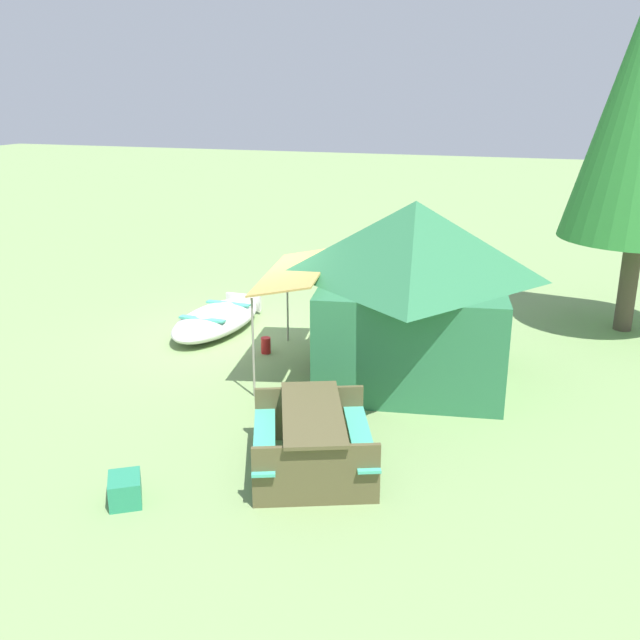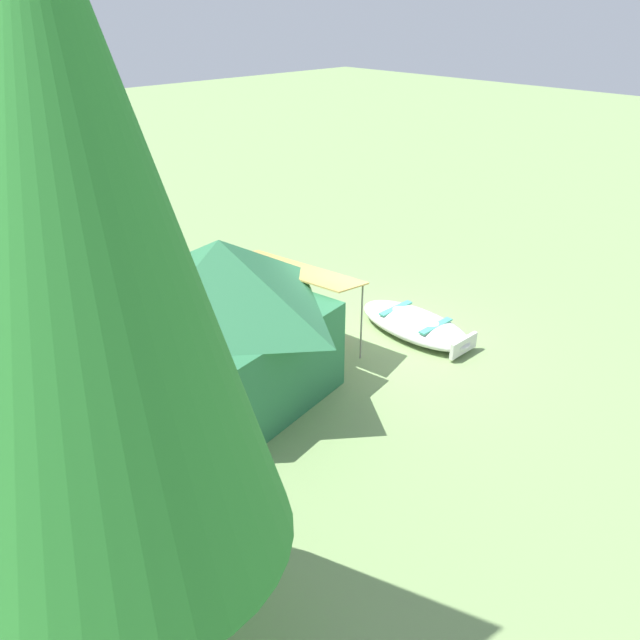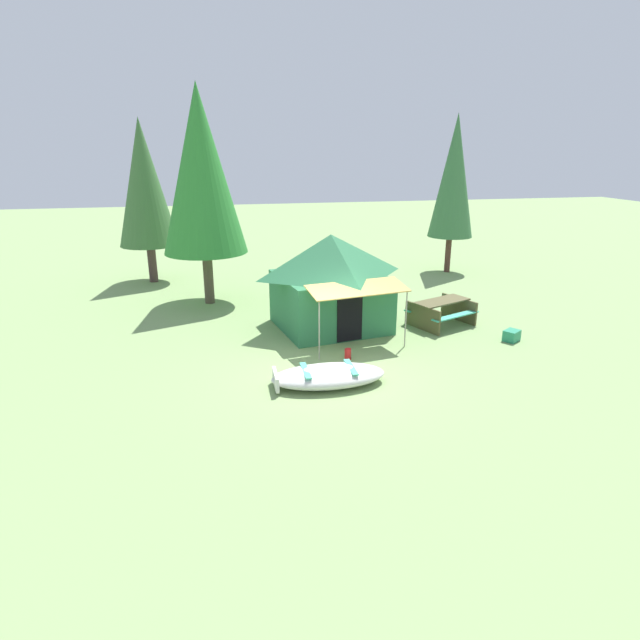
% 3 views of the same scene
% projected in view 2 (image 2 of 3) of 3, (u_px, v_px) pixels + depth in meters
% --- Properties ---
extents(ground_plane, '(80.00, 80.00, 0.00)m').
position_uv_depth(ground_plane, '(376.00, 343.00, 12.27)').
color(ground_plane, '#7D9C5E').
extents(beached_rowboat, '(2.67, 1.25, 0.43)m').
position_uv_depth(beached_rowboat, '(415.00, 324.00, 12.52)').
color(beached_rowboat, silver).
rests_on(beached_rowboat, ground_plane).
extents(canvas_cabin_tent, '(3.70, 4.29, 2.83)m').
position_uv_depth(canvas_cabin_tent, '(225.00, 316.00, 10.15)').
color(canvas_cabin_tent, '#2D7447').
rests_on(canvas_cabin_tent, ground_plane).
extents(picnic_table, '(2.19, 1.99, 0.78)m').
position_uv_depth(picnic_table, '(155.00, 297.00, 13.06)').
color(picnic_table, brown).
rests_on(picnic_table, ground_plane).
extents(cooler_box, '(0.56, 0.54, 0.31)m').
position_uv_depth(cooler_box, '(191.00, 271.00, 15.15)').
color(cooler_box, '#288960').
rests_on(cooler_box, ground_plane).
extents(fuel_can, '(0.24, 0.24, 0.29)m').
position_uv_depth(fuel_can, '(339.00, 336.00, 12.25)').
color(fuel_can, red).
rests_on(fuel_can, ground_plane).
extents(pine_tree_back_left, '(2.81, 2.81, 7.21)m').
position_uv_depth(pine_tree_back_left, '(91.00, 264.00, 4.35)').
color(pine_tree_back_left, brown).
rests_on(pine_tree_back_left, ground_plane).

